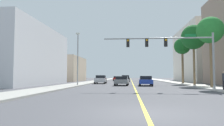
% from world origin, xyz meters
% --- Properties ---
extents(ground, '(192.00, 192.00, 0.00)m').
position_xyz_m(ground, '(0.00, 42.00, 0.00)').
color(ground, '#47474C').
extents(sidewalk_left, '(3.28, 168.00, 0.15)m').
position_xyz_m(sidewalk_left, '(-8.94, 42.00, 0.07)').
color(sidewalk_left, '#9E9B93').
rests_on(sidewalk_left, ground).
extents(sidewalk_right, '(3.28, 168.00, 0.15)m').
position_xyz_m(sidewalk_right, '(8.94, 42.00, 0.07)').
color(sidewalk_right, beige).
rests_on(sidewalk_right, ground).
extents(lane_marking_center, '(0.16, 144.00, 0.01)m').
position_xyz_m(lane_marking_center, '(0.00, 42.00, 0.00)').
color(lane_marking_center, yellow).
rests_on(lane_marking_center, ground).
extents(building_left_far, '(11.35, 14.25, 6.36)m').
position_xyz_m(building_left_far, '(-19.05, 45.97, 3.18)').
color(building_left_far, tan).
rests_on(building_left_far, ground).
extents(building_right_far, '(16.76, 23.05, 14.08)m').
position_xyz_m(building_right_far, '(21.75, 48.12, 7.04)').
color(building_right_far, silver).
rests_on(building_right_far, ground).
extents(traffic_signal_mast, '(10.99, 0.36, 5.57)m').
position_xyz_m(traffic_signal_mast, '(3.78, 13.17, 4.33)').
color(traffic_signal_mast, gray).
rests_on(traffic_signal_mast, sidewalk_right).
extents(street_lamp, '(0.56, 0.28, 7.33)m').
position_xyz_m(street_lamp, '(-7.80, 20.42, 4.23)').
color(street_lamp, gray).
rests_on(street_lamp, sidewalk_left).
extents(palm_near, '(3.09, 3.09, 8.13)m').
position_xyz_m(palm_near, '(8.78, 16.73, 6.67)').
color(palm_near, brown).
rests_on(palm_near, sidewalk_right).
extents(palm_mid, '(3.59, 3.59, 8.76)m').
position_xyz_m(palm_mid, '(8.82, 23.14, 7.05)').
color(palm_mid, brown).
rests_on(palm_mid, sidewalk_right).
extents(palm_far, '(2.88, 2.88, 7.98)m').
position_xyz_m(palm_far, '(8.78, 29.54, 6.56)').
color(palm_far, brown).
rests_on(palm_far, sidewalk_right).
extents(car_gray, '(2.10, 4.27, 1.35)m').
position_xyz_m(car_gray, '(-1.73, 22.90, 0.71)').
color(car_gray, slate).
rests_on(car_gray, ground).
extents(car_red, '(1.98, 4.04, 1.30)m').
position_xyz_m(car_red, '(-4.07, 50.33, 0.69)').
color(car_red, red).
rests_on(car_red, ground).
extents(car_silver, '(1.95, 3.89, 1.52)m').
position_xyz_m(car_silver, '(-5.83, 29.79, 0.77)').
color(car_silver, '#BCBCC1').
rests_on(car_silver, ground).
extents(car_black, '(2.08, 4.54, 1.56)m').
position_xyz_m(car_black, '(-1.57, 42.35, 0.79)').
color(car_black, black).
rests_on(car_black, ground).
extents(car_white, '(2.01, 4.28, 1.43)m').
position_xyz_m(car_white, '(-1.64, 54.82, 0.74)').
color(car_white, white).
rests_on(car_white, ground).
extents(car_blue, '(1.99, 4.40, 1.40)m').
position_xyz_m(car_blue, '(1.73, 22.37, 0.74)').
color(car_blue, '#1E389E').
rests_on(car_blue, ground).
extents(pedestrian, '(0.38, 0.38, 1.73)m').
position_xyz_m(pedestrian, '(8.01, 11.67, 1.01)').
color(pedestrian, black).
rests_on(pedestrian, sidewalk_right).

